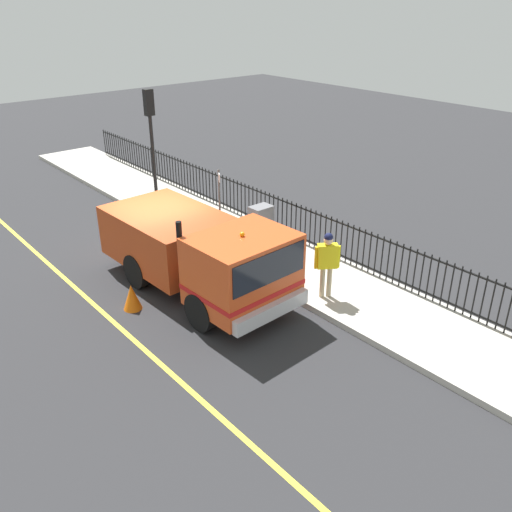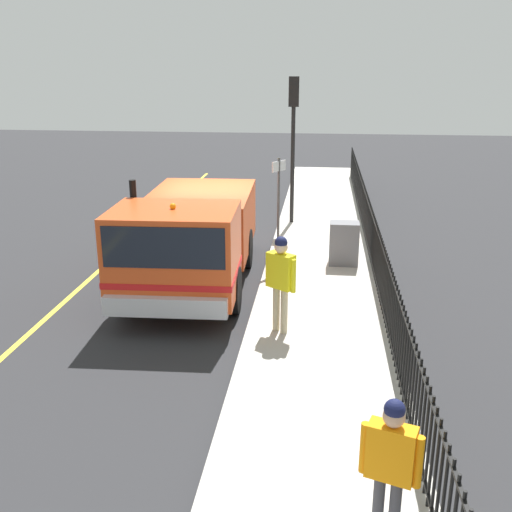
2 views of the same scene
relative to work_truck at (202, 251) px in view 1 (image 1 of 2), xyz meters
The scene contains 10 objects.
ground_plane 2.64m from the work_truck, 87.91° to the left, with size 60.60×60.60×0.00m, color #2B2B2D.
sidewalk_slab 3.89m from the work_truck, 38.71° to the left, with size 2.70×27.55×0.16m, color #B7B2A8.
lane_marking 3.64m from the work_truck, 137.28° to the left, with size 0.12×24.79×0.01m, color yellow.
work_truck is the anchor object (origin of this frame).
worker_standing 3.21m from the work_truck, 47.63° to the right, with size 0.55×0.48×1.79m.
iron_fence 4.73m from the work_truck, 29.48° to the left, with size 0.04×23.45×1.24m.
traffic_light_near 6.21m from the work_truck, 70.82° to the left, with size 0.31×0.22×4.32m.
utility_cabinet 3.82m from the work_truck, 25.46° to the left, with size 0.70×0.50×1.04m, color slate.
traffic_cone 2.12m from the work_truck, 162.92° to the left, with size 0.47×0.47×0.68m, color orange.
street_sign 2.50m from the work_truck, 42.31° to the left, with size 0.29×0.44×2.56m.
Camera 1 is at (-7.19, -12.84, 7.25)m, focal length 37.96 mm.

